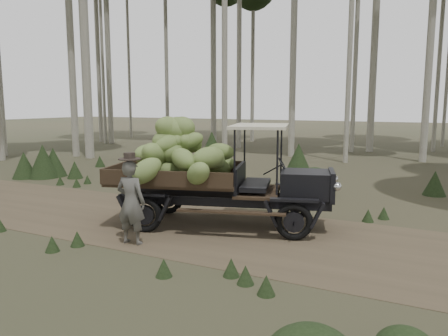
{
  "coord_description": "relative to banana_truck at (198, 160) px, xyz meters",
  "views": [
    {
      "loc": [
        5.76,
        -8.1,
        2.72
      ],
      "look_at": [
        1.5,
        0.38,
        1.31
      ],
      "focal_mm": 35.0,
      "sensor_mm": 36.0,
      "label": 1
    }
  ],
  "objects": [
    {
      "name": "ground",
      "position": [
        -0.95,
        -0.18,
        -1.47
      ],
      "size": [
        120.0,
        120.0,
        0.0
      ],
      "primitive_type": "plane",
      "color": "#473D2B",
      "rests_on": "ground"
    },
    {
      "name": "banana_truck",
      "position": [
        0.0,
        0.0,
        0.0
      ],
      "size": [
        5.17,
        3.2,
        2.51
      ],
      "rotation": [
        0.0,
        0.0,
        0.29
      ],
      "color": "black",
      "rests_on": "ground"
    },
    {
      "name": "dirt_track",
      "position": [
        -0.95,
        -0.18,
        -1.47
      ],
      "size": [
        70.0,
        4.0,
        0.01
      ],
      "primitive_type": "cube",
      "color": "brown",
      "rests_on": "ground"
    },
    {
      "name": "undergrowth",
      "position": [
        -2.72,
        -2.3,
        -0.94
      ],
      "size": [
        21.24,
        22.5,
        1.4
      ],
      "color": "#233319",
      "rests_on": "ground"
    },
    {
      "name": "farmer",
      "position": [
        -0.49,
        -1.74,
        -0.62
      ],
      "size": [
        0.64,
        0.48,
        1.79
      ],
      "rotation": [
        0.0,
        0.0,
        3.24
      ],
      "color": "#55534E",
      "rests_on": "ground"
    }
  ]
}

